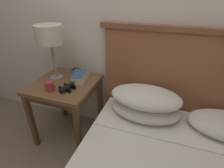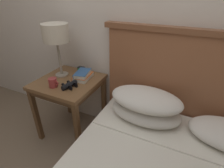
{
  "view_description": "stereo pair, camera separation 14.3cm",
  "coord_description": "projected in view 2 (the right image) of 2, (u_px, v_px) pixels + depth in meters",
  "views": [
    {
      "loc": [
        0.42,
        -0.47,
        1.44
      ],
      "look_at": [
        0.01,
        0.72,
        0.75
      ],
      "focal_mm": 28.0,
      "sensor_mm": 36.0,
      "label": 1
    },
    {
      "loc": [
        0.55,
        -0.42,
        1.44
      ],
      "look_at": [
        0.01,
        0.72,
        0.75
      ],
      "focal_mm": 28.0,
      "sensor_mm": 36.0,
      "label": 2
    }
  ],
  "objects": [
    {
      "name": "nightstand",
      "position": [
        69.0,
        88.0,
        1.76
      ],
      "size": [
        0.58,
        0.58,
        0.65
      ],
      "color": "brown",
      "rests_on": "ground_plane"
    },
    {
      "name": "binoculars_pair",
      "position": [
        70.0,
        85.0,
        1.58
      ],
      "size": [
        0.15,
        0.16,
        0.05
      ],
      "color": "black",
      "rests_on": "nightstand"
    },
    {
      "name": "alarm_clock",
      "position": [
        81.0,
        70.0,
        1.86
      ],
      "size": [
        0.07,
        0.05,
        0.06
      ],
      "color": "black",
      "rests_on": "nightstand"
    },
    {
      "name": "book_on_nightstand",
      "position": [
        83.0,
        77.0,
        1.74
      ],
      "size": [
        0.16,
        0.23,
        0.04
      ],
      "color": "silver",
      "rests_on": "nightstand"
    },
    {
      "name": "table_lamp",
      "position": [
        56.0,
        34.0,
        1.61
      ],
      "size": [
        0.25,
        0.25,
        0.52
      ],
      "color": "gray",
      "rests_on": "nightstand"
    },
    {
      "name": "book_stacked_on_top",
      "position": [
        82.0,
        73.0,
        1.72
      ],
      "size": [
        0.16,
        0.22,
        0.04
      ],
      "color": "silver",
      "rests_on": "book_on_nightstand"
    },
    {
      "name": "wall_back",
      "position": [
        131.0,
        7.0,
        1.48
      ],
      "size": [
        8.0,
        0.06,
        2.6
      ],
      "color": "silver",
      "rests_on": "ground_plane"
    },
    {
      "name": "coffee_mug",
      "position": [
        53.0,
        83.0,
        1.58
      ],
      "size": [
        0.1,
        0.08,
        0.08
      ],
      "color": "#993333",
      "rests_on": "nightstand"
    }
  ]
}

